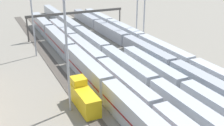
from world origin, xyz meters
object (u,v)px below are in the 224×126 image
object	(u,v)px
train_on_track_2	(184,88)
signal_gantry	(76,15)
train_on_track_0	(164,51)
train_on_track_6	(84,97)
light_mast_3	(66,31)
train_on_track_3	(104,50)
train_on_track_1	(126,41)
train_on_track_5	(71,53)
train_on_track_4	(102,64)

from	to	relation	value
train_on_track_2	signal_gantry	bearing A→B (deg)	5.38
train_on_track_0	train_on_track_6	world-z (taller)	train_on_track_6
train_on_track_2	light_mast_3	distance (m)	26.85
train_on_track_0	train_on_track_3	distance (m)	16.83
train_on_track_2	train_on_track_1	world-z (taller)	same
train_on_track_2	train_on_track_0	bearing A→B (deg)	-25.20
train_on_track_6	train_on_track_5	bearing A→B (deg)	-11.75
train_on_track_3	light_mast_3	xyz separation A→B (m)	(-24.03, 17.70, 13.43)
train_on_track_0	light_mast_3	size ratio (longest dim) A/B	5.02
train_on_track_6	train_on_track_3	world-z (taller)	train_on_track_6
train_on_track_2	train_on_track_1	distance (m)	34.73
light_mast_3	train_on_track_0	bearing A→B (deg)	-63.37
train_on_track_2	train_on_track_4	distance (m)	21.50
train_on_track_5	train_on_track_1	distance (m)	20.75
train_on_track_1	light_mast_3	size ratio (longest dim) A/B	4.01
train_on_track_0	train_on_track_3	xyz separation A→B (m)	(7.64, 15.00, 0.05)
light_mast_3	signal_gantry	size ratio (longest dim) A/B	0.68
train_on_track_0	train_on_track_4	bearing A→B (deg)	96.34
train_on_track_5	light_mast_3	world-z (taller)	light_mast_3
train_on_track_1	train_on_track_6	bearing A→B (deg)	139.76
train_on_track_4	train_on_track_6	xyz separation A→B (m)	(-14.21, 10.00, 0.14)
train_on_track_1	signal_gantry	world-z (taller)	signal_gantry
train_on_track_1	light_mast_3	distance (m)	42.65
train_on_track_0	train_on_track_1	xyz separation A→B (m)	(13.11, 5.00, 0.00)
train_on_track_6	signal_gantry	size ratio (longest dim) A/B	0.29
train_on_track_4	light_mast_3	world-z (taller)	light_mast_3
train_on_track_5	signal_gantry	size ratio (longest dim) A/B	2.73
train_on_track_5	signal_gantry	bearing A→B (deg)	-22.47
train_on_track_3	signal_gantry	xyz separation A→B (m)	(24.15, 0.00, 5.59)
train_on_track_5	train_on_track_4	size ratio (longest dim) A/B	1.00
train_on_track_6	train_on_track_1	distance (m)	38.70
train_on_track_1	train_on_track_2	bearing A→B (deg)	171.72
train_on_track_5	train_on_track_6	world-z (taller)	same
train_on_track_0	train_on_track_1	distance (m)	14.03
train_on_track_4	train_on_track_2	bearing A→B (deg)	-152.28
train_on_track_6	train_on_track_2	bearing A→B (deg)	-103.56
train_on_track_5	train_on_track_3	bearing A→B (deg)	-89.85
train_on_track_2	signal_gantry	world-z (taller)	signal_gantry
train_on_track_4	train_on_track_1	size ratio (longest dim) A/B	1.00
train_on_track_5	light_mast_3	size ratio (longest dim) A/B	4.01
train_on_track_6	train_on_track_4	bearing A→B (deg)	-35.14
train_on_track_3	signal_gantry	world-z (taller)	signal_gantry
train_on_track_5	train_on_track_0	xyz separation A→B (m)	(-7.61, -25.00, -0.59)
train_on_track_0	train_on_track_3	bearing A→B (deg)	63.02
train_on_track_5	train_on_track_6	xyz separation A→B (m)	(-24.04, 5.00, -0.45)
train_on_track_0	signal_gantry	world-z (taller)	signal_gantry
train_on_track_1	signal_gantry	size ratio (longest dim) A/B	2.73
light_mast_3	train_on_track_6	bearing A→B (deg)	-90.66
train_on_track_0	train_on_track_4	size ratio (longest dim) A/B	1.25
train_on_track_5	train_on_track_6	bearing A→B (deg)	168.25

